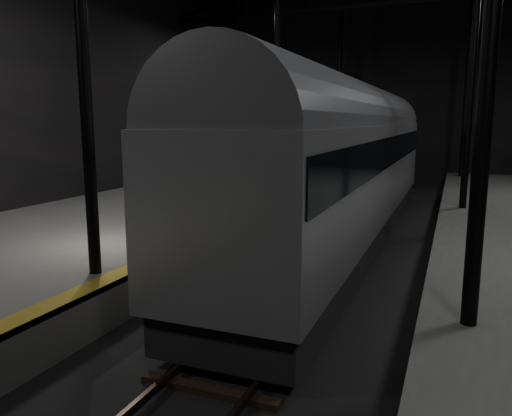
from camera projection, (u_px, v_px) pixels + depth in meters
The scene contains 6 objects.
ground at pixel (310, 282), 13.46m from camera, with size 44.00×44.00×0.00m, color black.
platform_left at pixel (86, 240), 16.11m from camera, with size 9.00×43.80×1.00m, color #4D4D4A.
tactile_strip at pixel (203, 236), 14.47m from camera, with size 0.50×43.80×0.01m, color brown.
track at pixel (310, 280), 13.45m from camera, with size 2.40×43.00×0.24m.
train at pixel (347, 158), 16.91m from camera, with size 3.08×20.61×5.51m.
woman at pixel (166, 198), 16.13m from camera, with size 0.62×0.41×1.70m, color #94875B.
Camera 1 is at (3.42, -12.53, 4.31)m, focal length 35.00 mm.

